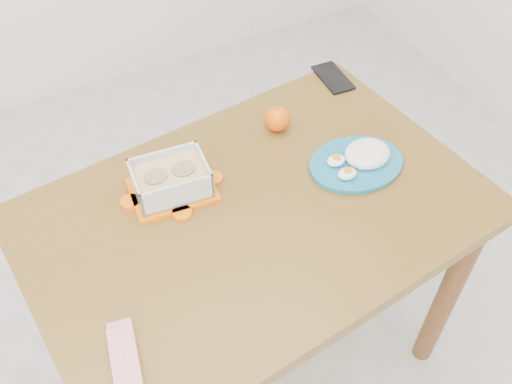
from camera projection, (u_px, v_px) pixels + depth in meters
name	position (u px, v px, depth m)	size (l,w,h in m)	color
dining_table	(256.00, 240.00, 1.41)	(1.12, 0.81, 0.75)	brown
food_container	(171.00, 180.00, 1.33)	(0.21, 0.17, 0.08)	orange
orange_fruit	(277.00, 119.00, 1.49)	(0.07, 0.07, 0.07)	orange
rice_plate	(360.00, 159.00, 1.40)	(0.26, 0.26, 0.06)	#196E8D
candy_bar	(128.00, 377.00, 1.04)	(0.20, 0.05, 0.02)	red
smartphone	(333.00, 78.00, 1.65)	(0.07, 0.14, 0.01)	black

